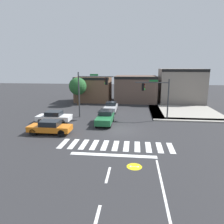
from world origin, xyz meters
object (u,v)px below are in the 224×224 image
object	(u,v)px
traffic_signal_northwest	(91,87)
car_white	(54,117)
roadside_tree	(78,86)
car_orange	(50,127)
car_silver	(111,107)
traffic_signal_northeast	(156,92)
car_green	(105,117)

from	to	relation	value
traffic_signal_northwest	car_white	size ratio (longest dim) A/B	1.47
roadside_tree	car_orange	bearing A→B (deg)	-84.68
car_silver	roadside_tree	distance (m)	8.37
car_white	car_silver	size ratio (longest dim) A/B	0.97
car_silver	roadside_tree	world-z (taller)	roadside_tree
car_white	roadside_tree	distance (m)	11.87
traffic_signal_northeast	car_silver	distance (m)	8.09
car_orange	car_silver	xyz separation A→B (m)	(4.94, 11.33, -0.00)
car_green	roadside_tree	bearing A→B (deg)	-150.32
car_white	car_green	distance (m)	6.41
roadside_tree	car_white	bearing A→B (deg)	-89.20
traffic_signal_northeast	car_white	distance (m)	13.26
car_green	roadside_tree	distance (m)	13.52
traffic_signal_northeast	roadside_tree	xyz separation A→B (m)	(-12.78, 8.72, -0.23)
traffic_signal_northeast	car_orange	size ratio (longest dim) A/B	1.21
traffic_signal_northeast	roadside_tree	size ratio (longest dim) A/B	1.06
traffic_signal_northeast	roadside_tree	bearing A→B (deg)	-34.31
traffic_signal_northeast	car_orange	xyz separation A→B (m)	(-11.30, -7.26, -2.89)
car_white	roadside_tree	xyz separation A→B (m)	(-0.16, 11.57, 2.68)
car_orange	roadside_tree	world-z (taller)	roadside_tree
car_orange	car_green	xyz separation A→B (m)	(5.08, 4.45, 0.08)
traffic_signal_northwest	car_silver	bearing A→B (deg)	60.70
car_white	roadside_tree	size ratio (longest dim) A/B	0.84
traffic_signal_northeast	car_green	distance (m)	7.38
car_orange	car_green	size ratio (longest dim) A/B	0.98
car_orange	roadside_tree	xyz separation A→B (m)	(-1.49, 15.98, 2.66)
car_orange	roadside_tree	distance (m)	16.27
car_white	traffic_signal_northwest	bearing A→B (deg)	36.30
car_white	car_green	xyz separation A→B (m)	(6.41, 0.04, 0.09)
traffic_signal_northeast	traffic_signal_northwest	world-z (taller)	traffic_signal_northwest
car_silver	car_white	bearing A→B (deg)	-42.16
traffic_signal_northeast	car_white	world-z (taller)	traffic_signal_northeast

